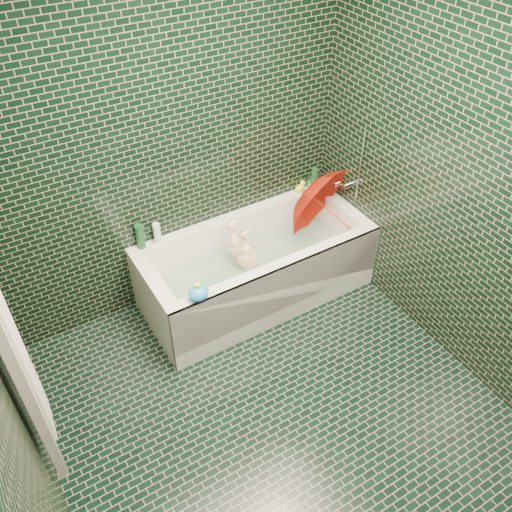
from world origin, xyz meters
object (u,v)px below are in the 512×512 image
bath_toy (198,293)px  child (248,264)px  umbrella (328,210)px  rubber_duck (300,187)px  bathtub (257,274)px

bath_toy → child: bearing=53.7°
child → umbrella: 0.72m
rubber_duck → bath_toy: 1.41m
rubber_duck → child: bearing=-170.2°
child → umbrella: bearing=77.5°
bathtub → child: (-0.05, 0.03, 0.10)m
bathtub → rubber_duck: 0.80m
child → rubber_duck: size_ratio=7.09×
bathtub → rubber_duck: (0.61, 0.35, 0.38)m
umbrella → child: bearing=163.9°
rubber_duck → bath_toy: bath_toy is taller
bath_toy → rubber_duck: bearing=49.9°
rubber_duck → bath_toy: bearing=-166.7°
rubber_duck → umbrella: bearing=-108.0°
child → bath_toy: bearing=-63.1°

